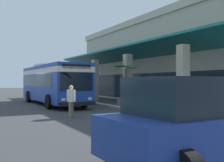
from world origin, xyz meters
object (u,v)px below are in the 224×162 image
pedestrian (71,100)px  potted_palm (126,97)px  transit_bus (52,82)px  parked_suv_blue (203,119)px

pedestrian → potted_palm: 6.83m
transit_bus → potted_palm: bearing=43.9°
transit_bus → parked_suv_blue: 17.16m
potted_palm → parked_suv_blue: bearing=-23.8°
transit_bus → pedestrian: 8.49m
pedestrian → transit_bus: bearing=171.1°
transit_bus → pedestrian: (8.34, -1.31, -0.92)m
parked_suv_blue → potted_palm: bearing=156.2°
transit_bus → potted_palm: (4.49, 4.32, -1.17)m
parked_suv_blue → transit_bus: bearing=175.8°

